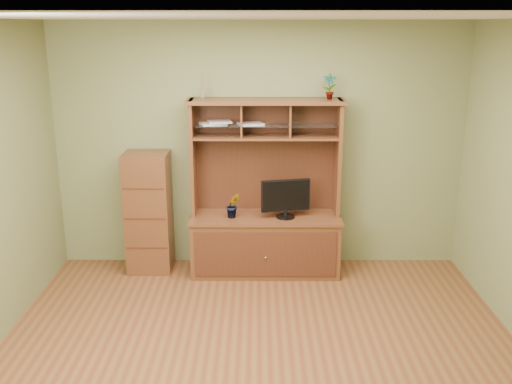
{
  "coord_description": "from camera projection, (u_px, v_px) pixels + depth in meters",
  "views": [
    {
      "loc": [
        -0.02,
        -4.17,
        2.65
      ],
      "look_at": [
        -0.03,
        1.2,
        1.07
      ],
      "focal_mm": 40.0,
      "sensor_mm": 36.0,
      "label": 1
    }
  ],
  "objects": [
    {
      "name": "top_plant",
      "position": [
        329.0,
        86.0,
        5.91
      ],
      "size": [
        0.15,
        0.1,
        0.26
      ],
      "primitive_type": "imported",
      "rotation": [
        0.0,
        0.0,
        -0.07
      ],
      "color": "#2E6423",
      "rests_on": "media_hutch"
    },
    {
      "name": "monitor",
      "position": [
        286.0,
        198.0,
        6.08
      ],
      "size": [
        0.52,
        0.2,
        0.42
      ],
      "rotation": [
        0.0,
        0.0,
        0.21
      ],
      "color": "black",
      "rests_on": "media_hutch"
    },
    {
      "name": "room",
      "position": [
        260.0,
        201.0,
        4.37
      ],
      "size": [
        4.54,
        4.04,
        2.74
      ],
      "color": "brown",
      "rests_on": "ground"
    },
    {
      "name": "media_hutch",
      "position": [
        265.0,
        226.0,
        6.26
      ],
      "size": [
        1.66,
        0.61,
        1.9
      ],
      "color": "#4E2E16",
      "rests_on": "room"
    },
    {
      "name": "orchid_plant",
      "position": [
        233.0,
        205.0,
        6.11
      ],
      "size": [
        0.17,
        0.14,
        0.27
      ],
      "primitive_type": "imported",
      "rotation": [
        0.0,
        0.0,
        0.16
      ],
      "color": "#3A5E20",
      "rests_on": "media_hutch"
    },
    {
      "name": "side_cabinet",
      "position": [
        149.0,
        212.0,
        6.26
      ],
      "size": [
        0.48,
        0.43,
        1.33
      ],
      "color": "#4E2E16",
      "rests_on": "room"
    },
    {
      "name": "reed_diffuser",
      "position": [
        202.0,
        89.0,
        5.92
      ],
      "size": [
        0.05,
        0.05,
        0.27
      ],
      "color": "silver",
      "rests_on": "media_hutch"
    },
    {
      "name": "magazines",
      "position": [
        227.0,
        123.0,
        6.02
      ],
      "size": [
        0.71,
        0.28,
        0.04
      ],
      "color": "silver",
      "rests_on": "media_hutch"
    }
  ]
}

